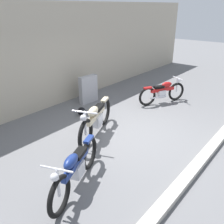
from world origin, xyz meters
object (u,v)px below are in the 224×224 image
Objects in this scene: motorcycle_red at (163,92)px; motorcycle_blue at (76,169)px; helmet at (82,111)px; stone_marker at (88,89)px; motorcycle_cream at (96,119)px.

motorcycle_red is 5.10m from motorcycle_blue.
stone_marker is at bearing 33.17° from helmet.
motorcycle_blue is (-5.01, -0.92, 0.03)m from motorcycle_red.
motorcycle_cream is at bearing -118.02° from helmet.
helmet is 0.14× the size of motorcycle_blue.
motorcycle_cream reaches higher than motorcycle_blue.
motorcycle_red is at bearing 167.60° from motorcycle_blue.
stone_marker is 0.46× the size of motorcycle_cream.
motorcycle_blue is at bearing 9.71° from motorcycle_cream.
motorcycle_blue is at bearing -144.30° from motorcycle_red.
helmet is 0.13× the size of motorcycle_cream.
helmet is at bearing -158.28° from motorcycle_blue.
motorcycle_cream is 1.19× the size of motorcycle_red.
motorcycle_blue is at bearing -135.52° from helmet.
stone_marker is at bearing -153.64° from motorcycle_cream.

